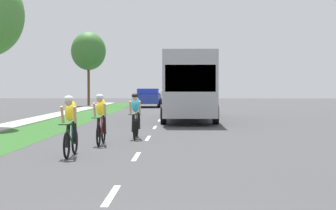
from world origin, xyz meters
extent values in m
plane|color=#424244|center=(0.00, 20.00, 0.00)|extent=(120.00, 120.00, 0.00)
cube|color=#2D6026|center=(-4.76, 20.00, 0.00)|extent=(2.54, 70.00, 0.01)
cube|color=#B2ADA3|center=(-6.71, 20.00, 0.00)|extent=(1.36, 70.00, 0.10)
cube|color=white|center=(0.00, 3.64, 0.00)|extent=(0.12, 1.80, 0.01)
cube|color=white|center=(0.00, 8.73, 0.00)|extent=(0.12, 1.80, 0.01)
cube|color=white|center=(0.00, 13.82, 0.00)|extent=(0.12, 1.80, 0.01)
cube|color=white|center=(0.00, 18.91, 0.00)|extent=(0.12, 1.80, 0.01)
cube|color=white|center=(0.00, 24.00, 0.00)|extent=(0.12, 1.80, 0.01)
cube|color=white|center=(0.00, 29.09, 0.00)|extent=(0.12, 1.80, 0.01)
cube|color=white|center=(0.00, 34.18, 0.00)|extent=(0.12, 1.80, 0.01)
cube|color=white|center=(0.00, 39.27, 0.00)|extent=(0.12, 1.80, 0.01)
cube|color=white|center=(0.00, 44.36, 0.00)|extent=(0.12, 1.80, 0.01)
cube|color=white|center=(0.00, 49.45, 0.00)|extent=(0.12, 1.80, 0.01)
torus|color=black|center=(-1.69, 9.21, 0.34)|extent=(0.06, 0.68, 0.68)
torus|color=black|center=(-1.69, 8.17, 0.34)|extent=(0.06, 0.68, 0.68)
cylinder|color=#194C2D|center=(-1.69, 8.59, 0.52)|extent=(0.04, 0.59, 0.43)
cylinder|color=#194C2D|center=(-1.69, 8.87, 0.62)|extent=(0.04, 0.04, 0.55)
cylinder|color=#194C2D|center=(-1.69, 8.64, 0.85)|extent=(0.03, 0.55, 0.03)
cylinder|color=black|center=(-1.69, 8.19, 0.86)|extent=(0.42, 0.02, 0.02)
ellipsoid|color=yellow|center=(-1.69, 8.71, 1.18)|extent=(0.30, 0.54, 0.63)
sphere|color=tan|center=(-1.69, 8.43, 1.42)|extent=(0.20, 0.20, 0.20)
ellipsoid|color=white|center=(-1.69, 8.43, 1.50)|extent=(0.24, 0.28, 0.16)
cylinder|color=tan|center=(-1.85, 8.43, 1.10)|extent=(0.07, 0.26, 0.45)
cylinder|color=tan|center=(-1.53, 8.43, 1.10)|extent=(0.07, 0.26, 0.45)
cylinder|color=black|center=(-1.79, 8.79, 0.52)|extent=(0.10, 0.30, 0.60)
cylinder|color=black|center=(-1.59, 8.74, 0.62)|extent=(0.10, 0.25, 0.61)
torus|color=black|center=(-1.33, 12.15, 0.34)|extent=(0.06, 0.68, 0.68)
torus|color=black|center=(-1.33, 11.11, 0.34)|extent=(0.06, 0.68, 0.68)
cylinder|color=red|center=(-1.33, 11.53, 0.52)|extent=(0.04, 0.59, 0.43)
cylinder|color=red|center=(-1.33, 11.81, 0.62)|extent=(0.04, 0.04, 0.55)
cylinder|color=red|center=(-1.33, 11.58, 0.85)|extent=(0.03, 0.55, 0.03)
cylinder|color=black|center=(-1.33, 11.13, 0.86)|extent=(0.42, 0.02, 0.02)
ellipsoid|color=yellow|center=(-1.33, 11.65, 1.18)|extent=(0.30, 0.54, 0.63)
sphere|color=tan|center=(-1.33, 11.37, 1.42)|extent=(0.20, 0.20, 0.20)
ellipsoid|color=white|center=(-1.33, 11.37, 1.50)|extent=(0.24, 0.28, 0.16)
cylinder|color=tan|center=(-1.49, 11.37, 1.10)|extent=(0.07, 0.26, 0.45)
cylinder|color=tan|center=(-1.17, 11.37, 1.10)|extent=(0.07, 0.26, 0.45)
cylinder|color=black|center=(-1.43, 11.73, 0.52)|extent=(0.10, 0.30, 0.60)
cylinder|color=black|center=(-1.23, 11.68, 0.62)|extent=(0.10, 0.25, 0.61)
torus|color=black|center=(-0.42, 14.21, 0.34)|extent=(0.06, 0.68, 0.68)
torus|color=black|center=(-0.42, 13.17, 0.34)|extent=(0.06, 0.68, 0.68)
cylinder|color=black|center=(-0.42, 13.59, 0.52)|extent=(0.04, 0.59, 0.43)
cylinder|color=black|center=(-0.42, 13.87, 0.62)|extent=(0.04, 0.04, 0.55)
cylinder|color=black|center=(-0.42, 13.64, 0.85)|extent=(0.03, 0.55, 0.03)
cylinder|color=black|center=(-0.42, 13.19, 0.86)|extent=(0.42, 0.02, 0.02)
ellipsoid|color=#26A5CC|center=(-0.42, 13.71, 1.18)|extent=(0.30, 0.54, 0.63)
sphere|color=tan|center=(-0.42, 13.43, 1.42)|extent=(0.20, 0.20, 0.20)
ellipsoid|color=black|center=(-0.42, 13.43, 1.50)|extent=(0.24, 0.28, 0.16)
cylinder|color=tan|center=(-0.58, 13.43, 1.10)|extent=(0.07, 0.26, 0.45)
cylinder|color=tan|center=(-0.26, 13.43, 1.10)|extent=(0.07, 0.26, 0.45)
cylinder|color=black|center=(-0.52, 13.79, 0.52)|extent=(0.10, 0.30, 0.60)
cylinder|color=black|center=(-0.32, 13.74, 0.62)|extent=(0.10, 0.25, 0.61)
cube|color=#A5A8AD|center=(1.57, 24.79, 1.93)|extent=(2.50, 11.60, 3.10)
cube|color=#1E2833|center=(1.57, 24.79, 2.33)|extent=(2.52, 10.67, 0.64)
cube|color=#1E2833|center=(1.57, 19.02, 2.18)|extent=(2.25, 0.06, 1.20)
cylinder|color=black|center=(0.32, 21.02, 0.48)|extent=(0.28, 0.96, 0.96)
cylinder|color=black|center=(2.82, 21.02, 0.48)|extent=(0.28, 0.96, 0.96)
cylinder|color=black|center=(0.32, 27.98, 0.48)|extent=(0.28, 0.96, 0.96)
cylinder|color=black|center=(2.82, 27.98, 0.48)|extent=(0.28, 0.96, 0.96)
cube|color=#23389E|center=(-1.71, 43.36, 0.72)|extent=(1.96, 5.10, 0.76)
cube|color=#23389E|center=(-1.71, 42.59, 1.32)|extent=(1.80, 1.78, 0.64)
cube|color=#1E2833|center=(-1.71, 41.88, 1.30)|extent=(1.67, 0.08, 0.52)
cube|color=#23389E|center=(-2.61, 44.38, 1.02)|extent=(0.08, 2.81, 0.40)
cube|color=#23389E|center=(-0.81, 44.38, 1.02)|extent=(0.08, 2.81, 0.40)
cube|color=#23389E|center=(-1.71, 45.87, 1.02)|extent=(1.80, 0.08, 0.40)
cylinder|color=black|center=(-2.69, 41.83, 0.38)|extent=(0.26, 0.76, 0.76)
cylinder|color=black|center=(-0.73, 41.83, 0.38)|extent=(0.26, 0.76, 0.76)
cylinder|color=black|center=(-2.69, 44.89, 0.38)|extent=(0.26, 0.76, 0.76)
cylinder|color=black|center=(-0.73, 44.89, 0.38)|extent=(0.26, 0.76, 0.76)
cube|color=silver|center=(-1.28, 54.18, 0.64)|extent=(1.76, 4.30, 0.76)
cube|color=silver|center=(-1.28, 54.33, 1.26)|extent=(1.55, 2.24, 0.52)
cube|color=#1E2833|center=(-1.28, 53.36, 1.24)|extent=(1.44, 0.08, 0.44)
cylinder|color=black|center=(-2.16, 52.85, 0.32)|extent=(0.22, 0.64, 0.64)
cylinder|color=black|center=(-0.40, 52.85, 0.32)|extent=(0.22, 0.64, 0.64)
cylinder|color=black|center=(-2.16, 55.51, 0.32)|extent=(0.22, 0.64, 0.64)
cylinder|color=black|center=(-0.40, 55.51, 0.32)|extent=(0.22, 0.64, 0.64)
cube|color=maroon|center=(1.27, 64.45, 0.81)|extent=(1.90, 4.70, 1.00)
cube|color=maroon|center=(1.27, 64.65, 1.53)|extent=(1.71, 2.91, 0.52)
cube|color=#1E2833|center=(1.27, 63.39, 1.41)|extent=(1.56, 0.08, 0.44)
cylinder|color=black|center=(0.32, 63.04, 0.36)|extent=(0.25, 0.72, 0.72)
cylinder|color=black|center=(2.22, 63.04, 0.36)|extent=(0.25, 0.72, 0.72)
cylinder|color=black|center=(0.32, 65.86, 0.36)|extent=(0.25, 0.72, 0.72)
cylinder|color=black|center=(2.22, 65.86, 0.36)|extent=(0.25, 0.72, 0.72)
cylinder|color=brown|center=(-7.59, 46.60, 1.93)|extent=(0.24, 0.24, 3.87)
ellipsoid|color=#38722D|center=(-7.59, 46.60, 5.17)|extent=(3.27, 3.27, 3.60)
camera|label=1|loc=(1.15, -5.43, 1.81)|focal=59.00mm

